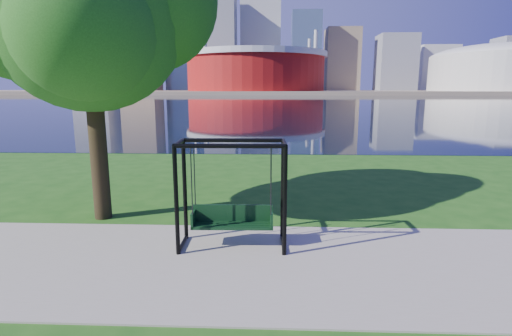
{
  "coord_description": "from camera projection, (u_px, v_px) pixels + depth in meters",
  "views": [
    {
      "loc": [
        0.19,
        -7.3,
        3.16
      ],
      "look_at": [
        -0.11,
        0.0,
        1.71
      ],
      "focal_mm": 28.0,
      "sensor_mm": 36.0,
      "label": 1
    }
  ],
  "objects": [
    {
      "name": "stadium",
      "position": [
        256.0,
        70.0,
        235.72
      ],
      "size": [
        83.0,
        83.0,
        32.0
      ],
      "color": "maroon",
      "rests_on": "far_bank"
    },
    {
      "name": "far_bank",
      "position": [
        273.0,
        92.0,
        307.47
      ],
      "size": [
        900.0,
        228.0,
        2.0
      ],
      "primitive_type": "cube",
      "color": "#937F60",
      "rests_on": "ground"
    },
    {
      "name": "arena",
      "position": [
        507.0,
        66.0,
        229.5
      ],
      "size": [
        84.0,
        84.0,
        26.56
      ],
      "color": "beige",
      "rests_on": "far_bank"
    },
    {
      "name": "river",
      "position": [
        272.0,
        101.0,
        107.74
      ],
      "size": [
        900.0,
        180.0,
        0.02
      ],
      "primitive_type": "cube",
      "color": "black",
      "rests_on": "ground"
    },
    {
      "name": "park_tree",
      "position": [
        86.0,
        7.0,
        9.06
      ],
      "size": [
        5.79,
        5.23,
        7.19
      ],
      "color": "black",
      "rests_on": "ground"
    },
    {
      "name": "ground",
      "position": [
        262.0,
        254.0,
        7.78
      ],
      "size": [
        900.0,
        900.0,
        0.0
      ],
      "primitive_type": "plane",
      "color": "#1E5114",
      "rests_on": "ground"
    },
    {
      "name": "swing",
      "position": [
        232.0,
        197.0,
        7.92
      ],
      "size": [
        2.15,
        0.97,
        2.18
      ],
      "rotation": [
        0.0,
        0.0,
        0.02
      ],
      "color": "black",
      "rests_on": "ground"
    },
    {
      "name": "path",
      "position": [
        261.0,
        264.0,
        7.29
      ],
      "size": [
        120.0,
        4.0,
        0.03
      ],
      "primitive_type": "cube",
      "color": "#9E937F",
      "rests_on": "ground"
    },
    {
      "name": "skyline",
      "position": [
        268.0,
        47.0,
        313.98
      ],
      "size": [
        392.0,
        66.0,
        96.5
      ],
      "color": "gray",
      "rests_on": "far_bank"
    }
  ]
}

